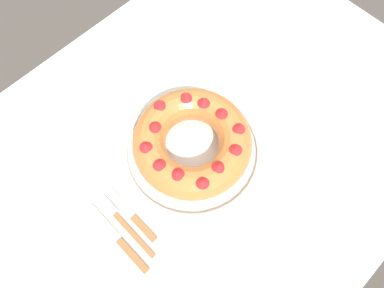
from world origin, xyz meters
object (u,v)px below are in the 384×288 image
at_px(serving_dish, 192,152).
at_px(fork, 122,222).
at_px(bundt_cake, 192,144).
at_px(serving_knife, 120,241).
at_px(cake_knife, 134,217).

bearing_deg(serving_dish, fork, -178.37).
height_order(serving_dish, bundt_cake, bundt_cake).
xyz_separation_m(serving_dish, serving_knife, (-0.26, -0.04, -0.01)).
distance_m(bundt_cake, fork, 0.24).
bearing_deg(bundt_cake, cake_knife, -175.21).
bearing_deg(serving_dish, serving_knife, -172.26).
bearing_deg(cake_knife, fork, 161.90).
bearing_deg(fork, cake_knife, -23.83).
height_order(bundt_cake, fork, bundt_cake).
xyz_separation_m(serving_dish, fork, (-0.23, -0.01, -0.01)).
xyz_separation_m(serving_dish, bundt_cake, (-0.00, 0.00, 0.05)).
bearing_deg(bundt_cake, serving_knife, -172.26).
distance_m(serving_dish, serving_knife, 0.27).
relative_size(fork, serving_knife, 0.88).
xyz_separation_m(serving_knife, cake_knife, (0.06, 0.02, 0.00)).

